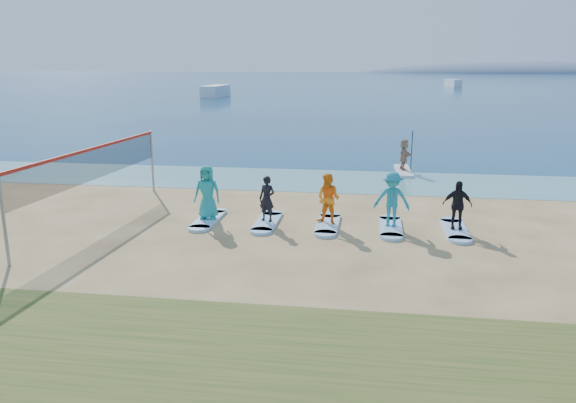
# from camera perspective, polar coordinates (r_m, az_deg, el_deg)

# --- Properties ---
(ground) EXTENTS (600.00, 600.00, 0.00)m
(ground) POSITION_cam_1_polar(r_m,az_deg,el_deg) (15.37, -2.53, -5.72)
(ground) COLOR tan
(ground) RESTS_ON ground
(shallow_water) EXTENTS (600.00, 600.00, 0.00)m
(shallow_water) POSITION_cam_1_polar(r_m,az_deg,el_deg) (25.39, 1.97, 2.21)
(shallow_water) COLOR teal
(shallow_water) RESTS_ON ground
(ocean) EXTENTS (600.00, 600.00, 0.00)m
(ocean) POSITION_cam_1_polar(r_m,az_deg,el_deg) (174.30, 7.71, 12.12)
(ocean) COLOR navy
(ocean) RESTS_ON ground
(island_ridge) EXTENTS (220.00, 56.00, 18.00)m
(island_ridge) POSITION_cam_1_polar(r_m,az_deg,el_deg) (327.49, 25.38, 11.73)
(island_ridge) COLOR slate
(island_ridge) RESTS_ON ground
(volleyball_net) EXTENTS (0.50, 9.08, 2.50)m
(volleyball_net) POSITION_cam_1_polar(r_m,az_deg,el_deg) (19.60, -19.17, 3.59)
(volleyball_net) COLOR gray
(volleyball_net) RESTS_ON ground
(paddleboard) EXTENTS (0.82, 3.03, 0.12)m
(paddleboard) POSITION_cam_1_polar(r_m,az_deg,el_deg) (27.80, 11.62, 3.07)
(paddleboard) COLOR silver
(paddleboard) RESTS_ON ground
(paddleboarder) EXTENTS (0.70, 1.43, 1.48)m
(paddleboarder) POSITION_cam_1_polar(r_m,az_deg,el_deg) (27.67, 11.70, 4.69)
(paddleboarder) COLOR tan
(paddleboarder) RESTS_ON paddleboard
(boat_offshore_a) EXTENTS (2.59, 8.35, 1.75)m
(boat_offshore_a) POSITION_cam_1_polar(r_m,az_deg,el_deg) (88.84, -7.35, 10.49)
(boat_offshore_a) COLOR silver
(boat_offshore_a) RESTS_ON ground
(boat_offshore_b) EXTENTS (3.06, 7.06, 1.62)m
(boat_offshore_b) POSITION_cam_1_polar(r_m,az_deg,el_deg) (130.31, 16.38, 11.12)
(boat_offshore_b) COLOR silver
(boat_offshore_b) RESTS_ON ground
(surfboard_0) EXTENTS (0.70, 2.20, 0.09)m
(surfboard_0) POSITION_cam_1_polar(r_m,az_deg,el_deg) (19.01, -8.11, -1.83)
(surfboard_0) COLOR #9ECEF5
(surfboard_0) RESTS_ON ground
(student_0) EXTENTS (0.88, 0.58, 1.79)m
(student_0) POSITION_cam_1_polar(r_m,az_deg,el_deg) (18.78, -8.20, 0.94)
(student_0) COLOR teal
(student_0) RESTS_ON surfboard_0
(surfboard_1) EXTENTS (0.70, 2.20, 0.09)m
(surfboard_1) POSITION_cam_1_polar(r_m,az_deg,el_deg) (18.55, -2.13, -2.10)
(surfboard_1) COLOR #9ECEF5
(surfboard_1) RESTS_ON ground
(student_1) EXTENTS (0.63, 0.51, 1.50)m
(student_1) POSITION_cam_1_polar(r_m,az_deg,el_deg) (18.34, -2.16, 0.28)
(student_1) COLOR black
(student_1) RESTS_ON surfboard_1
(surfboard_2) EXTENTS (0.70, 2.20, 0.09)m
(surfboard_2) POSITION_cam_1_polar(r_m,az_deg,el_deg) (18.30, 4.08, -2.35)
(surfboard_2) COLOR #9ECEF5
(surfboard_2) RESTS_ON ground
(student_2) EXTENTS (0.97, 0.88, 1.64)m
(student_2) POSITION_cam_1_polar(r_m,az_deg,el_deg) (18.07, 4.12, 0.28)
(student_2) COLOR orange
(student_2) RESTS_ON surfboard_2
(surfboard_3) EXTENTS (0.70, 2.20, 0.09)m
(surfboard_3) POSITION_cam_1_polar(r_m,az_deg,el_deg) (18.26, 10.38, -2.58)
(surfboard_3) COLOR #9ECEF5
(surfboard_3) RESTS_ON ground
(student_3) EXTENTS (1.22, 0.81, 1.76)m
(student_3) POSITION_cam_1_polar(r_m,az_deg,el_deg) (18.03, 10.51, 0.24)
(student_3) COLOR teal
(student_3) RESTS_ON surfboard_3
(surfboard_4) EXTENTS (0.70, 2.20, 0.09)m
(surfboard_4) POSITION_cam_1_polar(r_m,az_deg,el_deg) (18.45, 16.64, -2.77)
(surfboard_4) COLOR #9ECEF5
(surfboard_4) RESTS_ON ground
(student_4) EXTENTS (0.91, 0.40, 1.53)m
(student_4) POSITION_cam_1_polar(r_m,az_deg,el_deg) (18.25, 16.81, -0.33)
(student_4) COLOR black
(student_4) RESTS_ON surfboard_4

